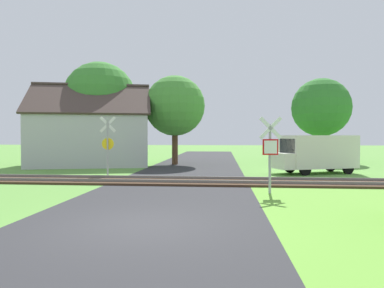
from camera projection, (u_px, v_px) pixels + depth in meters
The scene contains 10 objects.
ground_plane at pixel (139, 225), 8.34m from camera, with size 160.00×160.00×0.00m, color #5B933D.
road_asphalt at pixel (155, 208), 10.33m from camera, with size 6.44×80.00×0.01m, color #2D2D30.
rail_track at pixel (180, 181), 16.14m from camera, with size 60.00×2.60×0.22m.
stop_sign_near at pixel (270, 150), 12.96m from camera, with size 0.87×0.19×2.93m.
crossing_sign_far at pixel (108, 142), 18.32m from camera, with size 0.88×0.16×3.26m.
house at pixel (92, 138), 26.07m from camera, with size 10.01×8.56×6.22m.
tree_far at pixel (321, 108), 29.48m from camera, with size 4.99×4.99×7.19m.
tree_left at pixel (100, 98), 27.53m from camera, with size 5.75×5.75×8.16m.
tree_center at pixel (175, 106), 26.60m from camera, with size 4.68×4.68×6.91m.
mail_truck at pixel (316, 152), 20.10m from camera, with size 5.24×3.48×2.24m.
Camera 1 is at (2.03, -8.14, 2.16)m, focal length 32.00 mm.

